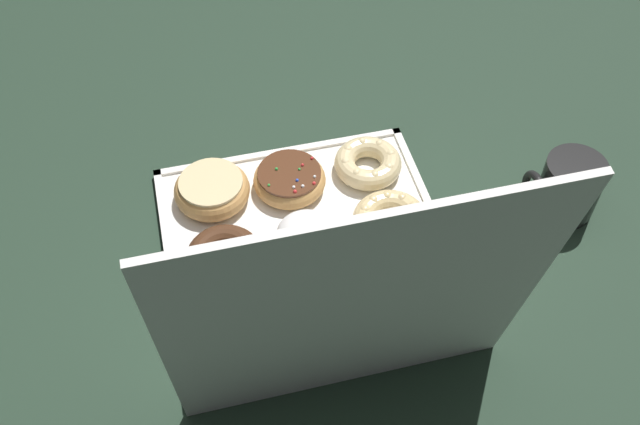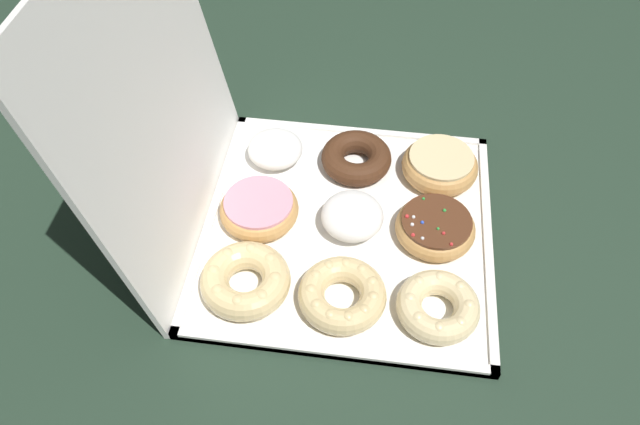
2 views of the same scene
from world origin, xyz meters
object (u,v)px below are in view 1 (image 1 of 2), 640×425
object	(u,v)px
powdered_filled_donut_4	(308,235)
glazed_ring_donut_2	(212,189)
donut_box	(308,250)
cruller_donut_6	(416,292)
coffee_mug	(568,187)
sprinkle_donut_1	(292,179)
chocolate_cake_ring_donut_5	(224,256)
cruller_donut_0	(368,163)
pink_frosted_donut_7	(327,315)
cruller_donut_3	(391,221)
powdered_filled_donut_8	(239,332)

from	to	relation	value
powdered_filled_donut_4	glazed_ring_donut_2	bearing A→B (deg)	-45.26
donut_box	powdered_filled_donut_4	size ratio (longest dim) A/B	4.61
cruller_donut_6	powdered_filled_donut_4	bearing A→B (deg)	-46.46
cruller_donut_6	coffee_mug	bearing A→B (deg)	-157.86
sprinkle_donut_1	chocolate_cake_ring_donut_5	bearing A→B (deg)	43.84
chocolate_cake_ring_donut_5	sprinkle_donut_1	bearing A→B (deg)	-136.16
glazed_ring_donut_2	coffee_mug	xyz separation A→B (m)	(-0.52, 0.14, 0.02)
cruller_donut_0	chocolate_cake_ring_donut_5	xyz separation A→B (m)	(0.25, 0.13, 0.00)
cruller_donut_0	cruller_donut_6	world-z (taller)	cruller_donut_6
pink_frosted_donut_7	coffee_mug	xyz separation A→B (m)	(-0.41, -0.12, 0.02)
powdered_filled_donut_4	chocolate_cake_ring_donut_5	world-z (taller)	powdered_filled_donut_4
cruller_donut_3	coffee_mug	size ratio (longest dim) A/B	1.05
chocolate_cake_ring_donut_5	cruller_donut_6	bearing A→B (deg)	153.03
donut_box	chocolate_cake_ring_donut_5	xyz separation A→B (m)	(0.12, -0.00, 0.02)
glazed_ring_donut_2	donut_box	bearing A→B (deg)	133.14
glazed_ring_donut_2	cruller_donut_6	bearing A→B (deg)	134.14
pink_frosted_donut_7	cruller_donut_3	bearing A→B (deg)	-134.14
sprinkle_donut_1	cruller_donut_6	distance (m)	0.28
powdered_filled_donut_4	coffee_mug	xyz separation A→B (m)	(-0.40, 0.02, 0.02)
sprinkle_donut_1	cruller_donut_6	world-z (taller)	cruller_donut_6
powdered_filled_donut_4	coffee_mug	world-z (taller)	coffee_mug
donut_box	glazed_ring_donut_2	distance (m)	0.18
sprinkle_donut_1	coffee_mug	world-z (taller)	coffee_mug
donut_box	coffee_mug	size ratio (longest dim) A/B	3.74
sprinkle_donut_1	cruller_donut_3	xyz separation A→B (m)	(-0.12, 0.12, 0.00)
glazed_ring_donut_2	coffee_mug	distance (m)	0.54
cruller_donut_0	cruller_donut_3	xyz separation A→B (m)	(0.00, 0.12, 0.00)
chocolate_cake_ring_donut_5	pink_frosted_donut_7	xyz separation A→B (m)	(-0.12, 0.13, 0.00)
sprinkle_donut_1	pink_frosted_donut_7	xyz separation A→B (m)	(0.01, 0.26, 0.00)
powdered_filled_donut_8	coffee_mug	world-z (taller)	coffee_mug
donut_box	glazed_ring_donut_2	xyz separation A→B (m)	(0.12, -0.13, 0.03)
cruller_donut_0	pink_frosted_donut_7	distance (m)	0.29
donut_box	sprinkle_donut_1	world-z (taller)	sprinkle_donut_1
chocolate_cake_ring_donut_5	coffee_mug	distance (m)	0.53
coffee_mug	chocolate_cake_ring_donut_5	bearing A→B (deg)	-1.41
donut_box	cruller_donut_0	bearing A→B (deg)	-135.04
sprinkle_donut_1	coffee_mug	bearing A→B (deg)	161.27
cruller_donut_0	coffee_mug	bearing A→B (deg)	152.87
sprinkle_donut_1	glazed_ring_donut_2	bearing A→B (deg)	-2.44
glazed_ring_donut_2	cruller_donut_3	size ratio (longest dim) A/B	1.01
pink_frosted_donut_7	cruller_donut_0	bearing A→B (deg)	-117.02
donut_box	cruller_donut_6	bearing A→B (deg)	135.15
cruller_donut_3	powdered_filled_donut_8	world-z (taller)	powdered_filled_donut_8
pink_frosted_donut_7	powdered_filled_donut_8	distance (m)	0.12
donut_box	powdered_filled_donut_8	bearing A→B (deg)	46.32
cruller_donut_6	sprinkle_donut_1	bearing A→B (deg)	-64.12
cruller_donut_3	cruller_donut_6	size ratio (longest dim) A/B	0.97
chocolate_cake_ring_donut_5	powdered_filled_donut_8	bearing A→B (deg)	89.85
powdered_filled_donut_4	cruller_donut_6	bearing A→B (deg)	133.54
sprinkle_donut_1	chocolate_cake_ring_donut_5	xyz separation A→B (m)	(0.13, 0.12, -0.00)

